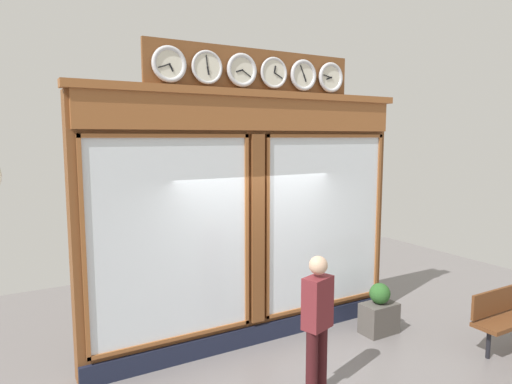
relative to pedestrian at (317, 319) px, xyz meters
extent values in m
cube|color=brown|center=(-0.04, -1.67, 0.87)|extent=(4.99, 0.30, 3.61)
cube|color=#191E33|center=(-0.04, -1.50, -0.79)|extent=(4.99, 0.08, 0.28)
cube|color=brown|center=(-0.04, -1.48, 2.45)|extent=(4.89, 0.08, 0.46)
cube|color=brown|center=(-0.04, -1.50, 2.73)|extent=(5.09, 0.20, 0.10)
cube|color=silver|center=(-1.31, -1.50, 0.79)|extent=(2.15, 0.02, 2.65)
cube|color=brown|center=(-1.31, -1.48, 2.14)|extent=(2.25, 0.04, 0.05)
cube|color=brown|center=(-1.31, -1.48, -0.56)|extent=(2.25, 0.04, 0.05)
cube|color=brown|center=(-2.41, -1.48, 0.79)|extent=(0.05, 0.04, 2.75)
cube|color=brown|center=(-0.21, -1.48, 0.79)|extent=(0.05, 0.04, 2.75)
cube|color=silver|center=(1.23, -1.50, 0.79)|extent=(2.15, 0.02, 2.65)
cube|color=brown|center=(1.23, -1.48, 2.14)|extent=(2.25, 0.04, 0.05)
cube|color=brown|center=(1.23, -1.48, -0.56)|extent=(2.25, 0.04, 0.05)
cube|color=brown|center=(2.33, -1.48, 0.79)|extent=(0.05, 0.04, 2.75)
cube|color=brown|center=(0.14, -1.48, 0.79)|extent=(0.05, 0.04, 2.75)
cube|color=brown|center=(-0.04, -1.49, 0.79)|extent=(0.20, 0.10, 2.75)
cube|color=brown|center=(-0.04, -1.54, 3.02)|extent=(3.18, 0.06, 0.63)
cylinder|color=silver|center=(-1.31, -1.46, 3.02)|extent=(0.36, 0.02, 0.36)
torus|color=silver|center=(-1.31, -1.45, 3.02)|extent=(0.45, 0.06, 0.45)
cube|color=black|center=(-1.27, -1.44, 3.01)|extent=(0.10, 0.01, 0.05)
cube|color=black|center=(-1.24, -1.44, 3.04)|extent=(0.15, 0.01, 0.04)
sphere|color=black|center=(-1.31, -1.44, 3.02)|extent=(0.02, 0.02, 0.02)
cylinder|color=silver|center=(-0.80, -1.46, 3.02)|extent=(0.36, 0.02, 0.36)
torus|color=silver|center=(-0.80, -1.45, 3.02)|extent=(0.45, 0.06, 0.45)
cube|color=black|center=(-0.82, -1.44, 2.98)|extent=(0.05, 0.01, 0.10)
cube|color=black|center=(-0.77, -1.44, 3.09)|extent=(0.08, 0.01, 0.14)
sphere|color=black|center=(-0.80, -1.44, 3.02)|extent=(0.02, 0.02, 0.02)
cylinder|color=silver|center=(-0.29, -1.46, 3.02)|extent=(0.36, 0.02, 0.36)
torus|color=silver|center=(-0.29, -1.45, 3.02)|extent=(0.43, 0.04, 0.43)
cube|color=black|center=(-0.30, -1.44, 3.07)|extent=(0.04, 0.01, 0.10)
cube|color=black|center=(-0.36, -1.44, 2.99)|extent=(0.14, 0.01, 0.08)
sphere|color=black|center=(-0.29, -1.44, 3.02)|extent=(0.02, 0.02, 0.02)
cylinder|color=silver|center=(0.22, -1.46, 3.02)|extent=(0.36, 0.02, 0.36)
torus|color=silver|center=(0.22, -1.45, 3.02)|extent=(0.45, 0.06, 0.45)
cube|color=black|center=(0.26, -1.44, 3.01)|extent=(0.10, 0.01, 0.05)
cube|color=black|center=(0.15, -1.44, 2.98)|extent=(0.14, 0.01, 0.09)
sphere|color=black|center=(0.22, -1.44, 3.02)|extent=(0.02, 0.02, 0.02)
cylinder|color=silver|center=(0.73, -1.46, 3.02)|extent=(0.36, 0.02, 0.36)
torus|color=silver|center=(0.73, -1.45, 3.02)|extent=(0.43, 0.04, 0.43)
cube|color=black|center=(0.72, -1.44, 2.97)|extent=(0.04, 0.01, 0.10)
cube|color=black|center=(0.73, -1.44, 3.10)|extent=(0.03, 0.01, 0.15)
sphere|color=black|center=(0.73, -1.44, 3.02)|extent=(0.02, 0.02, 0.02)
cylinder|color=silver|center=(1.24, -1.46, 3.02)|extent=(0.36, 0.02, 0.36)
torus|color=silver|center=(1.24, -1.45, 3.02)|extent=(0.45, 0.06, 0.45)
cube|color=black|center=(1.21, -1.44, 2.98)|extent=(0.06, 0.01, 0.10)
cube|color=black|center=(1.31, -1.44, 3.00)|extent=(0.15, 0.01, 0.06)
sphere|color=black|center=(1.24, -1.44, 3.02)|extent=(0.02, 0.02, 0.02)
cylinder|color=#3A1316|center=(0.10, 0.03, -0.52)|extent=(0.14, 0.14, 0.82)
cylinder|color=#3A1316|center=(-0.10, -0.03, -0.52)|extent=(0.14, 0.14, 0.82)
cube|color=maroon|center=(0.00, 0.00, 0.20)|extent=(0.41, 0.32, 0.62)
sphere|color=tan|center=(0.00, 0.00, 0.65)|extent=(0.22, 0.22, 0.22)
cube|color=#4C4742|center=(-1.88, -0.85, -0.69)|extent=(0.56, 0.36, 0.48)
sphere|color=#285623|center=(-1.88, -0.85, -0.29)|extent=(0.32, 0.32, 0.32)
cube|color=#5B3319|center=(-3.15, 0.33, -0.24)|extent=(1.40, 0.04, 0.36)
cylinder|color=black|center=(-2.60, 0.50, -0.71)|extent=(0.06, 0.06, 0.45)
camera|label=1|loc=(3.15, 4.03, 2.13)|focal=31.56mm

